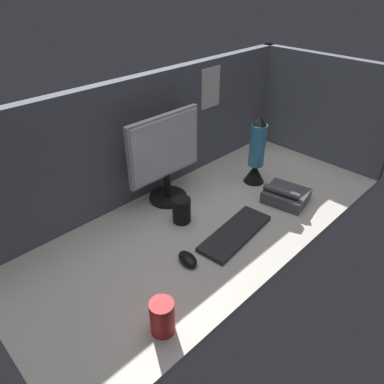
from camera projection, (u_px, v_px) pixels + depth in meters
ground_plane at (210, 220)px, 160.26cm from camera, size 180.00×80.00×3.00cm
cubicle_wall_back at (153, 134)px, 166.51cm from camera, size 180.00×5.50×56.44cm
cubicle_wall_side at (320, 109)px, 195.86cm from camera, size 5.00×80.00×56.44cm
monitor at (165, 156)px, 160.08cm from camera, size 39.15×18.00×41.85cm
keyboard at (235, 233)px, 148.77cm from camera, size 38.20×16.98×2.00cm
mouse at (188, 259)px, 134.81cm from camera, size 7.26×10.46×3.40cm
mug_red_plastic at (162, 317)px, 107.69cm from camera, size 7.64×7.64×11.98cm
mug_black_travel at (182, 210)px, 154.45cm from camera, size 8.02×8.02×11.33cm
lava_lamp at (256, 156)px, 177.91cm from camera, size 10.68×10.68×34.95cm
desk_phone at (285, 195)px, 168.65cm from camera, size 20.36×21.94×8.80cm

